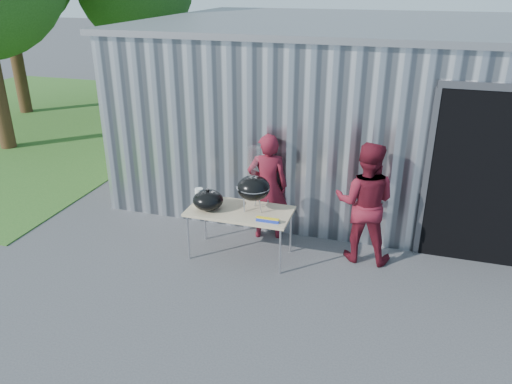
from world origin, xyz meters
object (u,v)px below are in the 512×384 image
(kettle_grill, at_px, (253,183))
(person_bystander, at_px, (365,203))
(person_cook, at_px, (268,187))
(folding_table, at_px, (240,213))

(kettle_grill, xyz_separation_m, person_bystander, (1.53, 0.41, -0.27))
(kettle_grill, bearing_deg, person_cook, 87.87)
(kettle_grill, distance_m, person_bystander, 1.61)
(person_bystander, bearing_deg, kettle_grill, 16.12)
(folding_table, distance_m, person_cook, 0.76)
(folding_table, relative_size, person_bystander, 0.84)
(person_cook, bearing_deg, folding_table, 57.85)
(kettle_grill, distance_m, person_cook, 0.72)
(person_bystander, bearing_deg, person_cook, -8.02)
(kettle_grill, bearing_deg, folding_table, -162.06)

